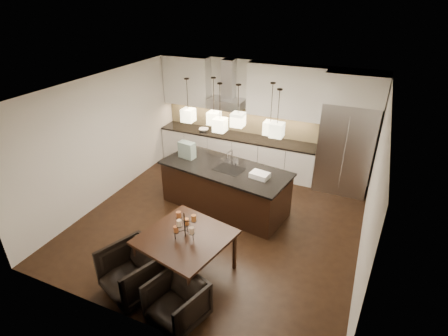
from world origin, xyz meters
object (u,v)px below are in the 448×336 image
at_px(armchair_right, 177,302).
at_px(refrigerator, 346,148).
at_px(armchair_left, 132,272).
at_px(dining_table, 187,255).
at_px(island_body, 225,188).

bearing_deg(armchair_right, refrigerator, 88.40).
bearing_deg(armchair_left, dining_table, 70.46).
distance_m(refrigerator, armchair_left, 5.37).
height_order(refrigerator, armchair_left, refrigerator).
bearing_deg(island_body, armchair_left, -88.03).
bearing_deg(dining_table, island_body, 108.40).
xyz_separation_m(armchair_left, armchair_right, (0.92, -0.20, -0.05)).
distance_m(island_body, armchair_left, 2.83).
bearing_deg(refrigerator, armchair_left, -119.07).
distance_m(dining_table, armchair_right, 0.93).
bearing_deg(armchair_left, armchair_right, 9.66).
xyz_separation_m(island_body, armchair_right, (0.55, -3.00, -0.13)).
height_order(island_body, armchair_left, island_body).
bearing_deg(armchair_right, dining_table, 127.68).
height_order(dining_table, armchair_right, dining_table).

